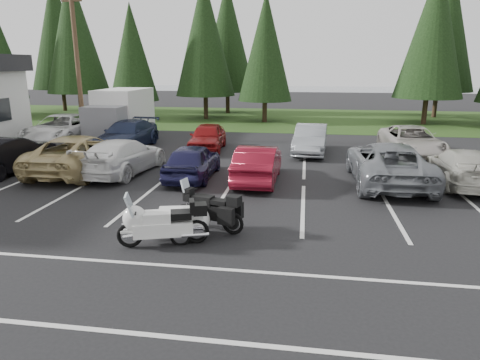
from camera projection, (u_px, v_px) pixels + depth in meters
name	position (u px, v px, depth m)	size (l,w,h in m)	color
ground	(196.00, 213.00, 12.95)	(120.00, 120.00, 0.00)	black
grass_strip	(267.00, 118.00, 35.85)	(80.00, 16.00, 0.01)	#213C13
lake_water	(312.00, 94.00, 64.85)	(70.00, 50.00, 0.02)	slate
utility_pole	(77.00, 58.00, 24.63)	(1.60, 0.26, 9.00)	#473321
box_truck	(118.00, 115.00, 25.66)	(2.40, 5.60, 2.90)	silver
stall_markings	(210.00, 194.00, 14.86)	(32.00, 16.00, 0.01)	silver
conifer_2	(74.00, 32.00, 35.22)	(5.10, 5.10, 11.89)	#332316
conifer_3	(132.00, 52.00, 33.52)	(3.87, 3.87, 9.02)	#332316
conifer_4	(204.00, 36.00, 33.82)	(4.80, 4.80, 11.17)	#332316
conifer_5	(266.00, 47.00, 32.09)	(4.14, 4.14, 9.63)	#332316
conifer_6	(434.00, 30.00, 30.54)	(4.93, 4.93, 11.48)	#332316
conifer_back_a	(57.00, 33.00, 39.74)	(5.28, 5.28, 12.30)	#332316
conifer_back_b	(227.00, 36.00, 38.00)	(4.97, 4.97, 11.58)	#332316
conifer_back_c	(445.00, 24.00, 34.53)	(5.50, 5.50, 12.81)	#332316
car_near_1	(7.00, 155.00, 17.64)	(1.61, 4.61, 1.52)	black
car_near_2	(80.00, 154.00, 17.76)	(2.59, 5.61, 1.56)	tan
car_near_3	(123.00, 156.00, 17.55)	(2.00, 4.93, 1.43)	silver
car_near_4	(193.00, 161.00, 16.76)	(1.64, 4.09, 1.39)	#18173A
car_near_5	(258.00, 164.00, 16.31)	(1.48, 4.25, 1.40)	maroon
car_near_6	(388.00, 163.00, 15.98)	(2.62, 5.69, 1.58)	slate
car_near_7	(463.00, 167.00, 15.85)	(1.90, 4.68, 1.36)	#BAB8AB
car_far_0	(62.00, 129.00, 24.20)	(2.71, 5.87, 1.63)	silver
car_far_1	(127.00, 135.00, 22.81)	(2.05, 5.04, 1.46)	#18213D
car_far_2	(207.00, 137.00, 22.31)	(1.65, 4.10, 1.40)	maroon
car_far_3	(311.00, 139.00, 21.52)	(1.51, 4.34, 1.43)	gray
car_far_4	(412.00, 141.00, 20.92)	(2.39, 5.18, 1.44)	#ACA59D
touring_motorcycle	(163.00, 219.00, 10.48)	(2.49, 0.77, 1.38)	silver
cargo_trailer	(181.00, 224.00, 11.02)	(1.66, 0.93, 0.77)	white
adventure_motorcycle	(208.00, 206.00, 11.46)	(2.29, 0.79, 1.39)	black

